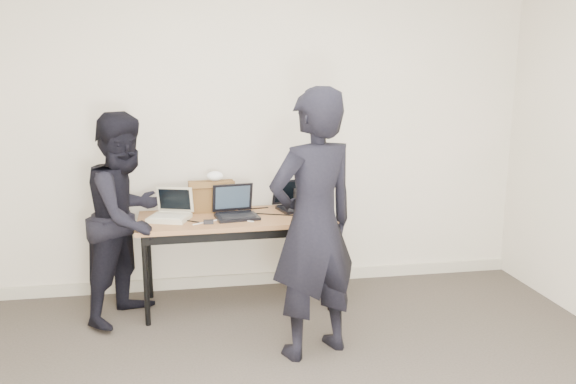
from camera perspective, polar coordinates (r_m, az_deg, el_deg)
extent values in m
cube|color=beige|center=(4.72, -2.58, 6.37)|extent=(4.50, 0.05, 2.70)
cube|color=#905E37|center=(4.38, -5.26, -2.71)|extent=(1.52, 0.69, 0.03)
cylinder|color=black|center=(4.22, -14.23, -8.73)|extent=(0.04, 0.04, 0.68)
cylinder|color=black|center=(4.36, 4.35, -7.71)|extent=(0.04, 0.04, 0.68)
cylinder|color=black|center=(4.72, -13.93, -6.50)|extent=(0.04, 0.04, 0.68)
cylinder|color=black|center=(4.85, 2.66, -5.66)|extent=(0.04, 0.04, 0.68)
cube|color=black|center=(4.12, -4.81, -4.47)|extent=(1.40, 0.06, 0.06)
cube|color=beige|center=(4.34, -11.97, -2.61)|extent=(0.35, 0.32, 0.03)
cube|color=beige|center=(4.31, -12.11, -2.45)|extent=(0.26, 0.20, 0.01)
cube|color=beige|center=(4.43, -11.41, -0.73)|extent=(0.29, 0.13, 0.20)
cube|color=black|center=(4.43, -11.45, -0.73)|extent=(0.24, 0.11, 0.16)
cube|color=beige|center=(4.44, -11.44, -2.02)|extent=(0.25, 0.10, 0.02)
cube|color=black|center=(4.32, -5.20, -2.53)|extent=(0.35, 0.28, 0.02)
cube|color=black|center=(4.29, -5.11, -2.45)|extent=(0.28, 0.17, 0.01)
cube|color=black|center=(4.43, -5.65, -0.55)|extent=(0.32, 0.12, 0.23)
cube|color=#26333F|center=(4.43, -5.63, -0.54)|extent=(0.28, 0.09, 0.18)
cube|color=black|center=(4.43, -5.54, -2.03)|extent=(0.28, 0.06, 0.02)
cube|color=black|center=(4.56, 1.05, -1.70)|extent=(0.36, 0.30, 0.02)
cube|color=black|center=(4.54, 1.20, -1.61)|extent=(0.28, 0.19, 0.01)
cube|color=black|center=(4.67, 0.28, 0.05)|extent=(0.32, 0.16, 0.21)
cube|color=black|center=(4.66, 0.32, 0.06)|extent=(0.28, 0.13, 0.17)
cube|color=black|center=(4.66, 0.45, -1.28)|extent=(0.28, 0.09, 0.02)
cube|color=#583817|center=(4.55, -7.77, -0.43)|extent=(0.37, 0.18, 0.24)
cube|color=#583817|center=(4.47, -7.73, 0.66)|extent=(0.36, 0.09, 0.07)
cube|color=#583817|center=(4.57, -5.77, -0.58)|extent=(0.02, 0.10, 0.02)
ellipsoid|color=white|center=(4.52, -7.45, 1.61)|extent=(0.13, 0.10, 0.08)
cube|color=black|center=(4.62, 2.36, -0.69)|extent=(0.28, 0.24, 0.16)
cube|color=black|center=(4.19, -8.07, -3.02)|extent=(0.08, 0.05, 0.03)
cube|color=silver|center=(4.25, -5.00, -2.84)|extent=(0.22, 0.14, 0.01)
cube|color=black|center=(4.32, -10.82, -2.78)|extent=(0.27, 0.21, 0.01)
cube|color=silver|center=(4.24, -8.03, -2.98)|extent=(0.24, 0.16, 0.01)
cube|color=black|center=(4.49, 1.36, -2.02)|extent=(0.14, 0.23, 0.01)
cube|color=black|center=(4.40, -1.35, -2.29)|extent=(0.31, 0.13, 0.01)
cube|color=black|center=(4.60, -3.51, -1.69)|extent=(0.25, 0.05, 0.01)
imported|color=black|center=(3.55, 2.61, -3.41)|extent=(0.74, 0.62, 1.73)
imported|color=black|center=(4.29, -16.01, -2.47)|extent=(0.89, 0.95, 1.54)
cube|color=#B5AE96|center=(4.98, -2.38, -8.74)|extent=(4.50, 0.03, 0.10)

